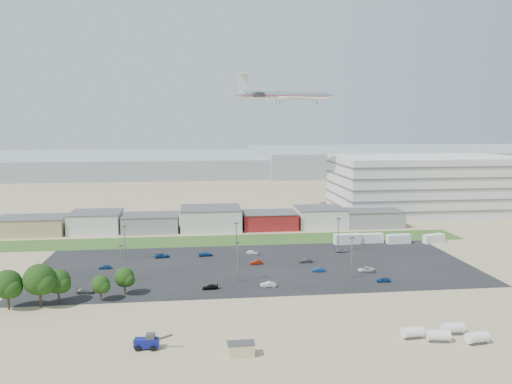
{
  "coord_description": "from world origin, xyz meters",
  "views": [
    {
      "loc": [
        -10.62,
        -113.53,
        39.35
      ],
      "look_at": [
        5.31,
        22.0,
        20.59
      ],
      "focal_mm": 35.0,
      "sensor_mm": 36.0,
      "label": 1
    }
  ],
  "objects": [
    {
      "name": "parked_car_1",
      "position": [
        21.09,
        12.9,
        0.58
      ],
      "size": [
        3.64,
        1.55,
        1.17
      ],
      "primitive_type": "imported",
      "rotation": [
        0.0,
        0.0,
        -1.66
      ],
      "color": "navy",
      "rests_on": "ground"
    },
    {
      "name": "box_trailer_d",
      "position": [
        67.12,
        40.61,
        1.41
      ],
      "size": [
        7.89,
        4.26,
        2.83
      ],
      "primitive_type": null,
      "rotation": [
        0.0,
        0.0,
        0.27
      ],
      "color": "silver",
      "rests_on": "ground"
    },
    {
      "name": "parked_car_11",
      "position": [
        5.49,
        32.88,
        0.56
      ],
      "size": [
        3.48,
        1.43,
        1.12
      ],
      "primitive_type": "imported",
      "rotation": [
        0.0,
        0.0,
        1.5
      ],
      "color": "silver",
      "rests_on": "ground"
    },
    {
      "name": "tree_right",
      "position": [
        -32.6,
        -2.85,
        3.29
      ],
      "size": [
        4.38,
        4.38,
        6.57
      ],
      "primitive_type": null,
      "color": "black",
      "rests_on": "ground"
    },
    {
      "name": "parked_car_10",
      "position": [
        -37.18,
        2.55,
        0.61
      ],
      "size": [
        4.36,
        2.08,
        1.22
      ],
      "primitive_type": "imported",
      "rotation": [
        0.0,
        0.0,
        1.48
      ],
      "color": "#595B5E",
      "rests_on": "ground"
    },
    {
      "name": "tree_left",
      "position": [
        -44.83,
        -5.3,
        5.39
      ],
      "size": [
        7.18,
        7.18,
        10.78
      ],
      "primitive_type": null,
      "color": "black",
      "rests_on": "ground"
    },
    {
      "name": "parked_car_8",
      "position": [
        33.04,
        31.98,
        0.62
      ],
      "size": [
        3.75,
        1.77,
        1.24
      ],
      "primitive_type": "imported",
      "rotation": [
        0.0,
        0.0,
        1.66
      ],
      "color": "#A5A5AA",
      "rests_on": "ground"
    },
    {
      "name": "storage_tank_ne",
      "position": [
        36.66,
        -29.01,
        1.19
      ],
      "size": [
        3.99,
        2.05,
        2.37
      ],
      "primitive_type": null,
      "rotation": [
        0.0,
        0.0,
        -0.02
      ],
      "color": "silver",
      "rests_on": "ground"
    },
    {
      "name": "hills_backdrop",
      "position": [
        40.0,
        315.0,
        4.5
      ],
      "size": [
        700.0,
        200.0,
        9.0
      ],
      "primitive_type": null,
      "color": "gray",
      "rests_on": "ground"
    },
    {
      "name": "lightpole_front_l",
      "position": [
        -29.74,
        9.4,
        4.8
      ],
      "size": [
        1.13,
        0.47,
        9.59
      ],
      "primitive_type": null,
      "color": "slate",
      "rests_on": "ground"
    },
    {
      "name": "ground",
      "position": [
        0.0,
        0.0,
        0.0
      ],
      "size": [
        700.0,
        700.0,
        0.0
      ],
      "primitive_type": "plane",
      "color": "#988860",
      "rests_on": "ground"
    },
    {
      "name": "parked_car_12",
      "position": [
        19.42,
        22.2,
        0.58
      ],
      "size": [
        4.08,
        1.86,
        1.16
      ],
      "primitive_type": "imported",
      "rotation": [
        0.0,
        0.0,
        -1.51
      ],
      "color": "#595B5E",
      "rests_on": "ground"
    },
    {
      "name": "lightpole_front_m",
      "position": [
        -1.03,
        6.84,
        5.13
      ],
      "size": [
        1.21,
        0.5,
        10.25
      ],
      "primitive_type": null,
      "color": "slate",
      "rests_on": "ground"
    },
    {
      "name": "lightpole_back_m",
      "position": [
        0.29,
        28.13,
        5.41
      ],
      "size": [
        1.27,
        0.53,
        10.81
      ],
      "primitive_type": null,
      "color": "slate",
      "rests_on": "ground"
    },
    {
      "name": "parked_car_6",
      "position": [
        -8.69,
        32.42,
        0.61
      ],
      "size": [
        4.37,
        2.14,
        1.22
      ],
      "primitive_type": "imported",
      "rotation": [
        0.0,
        0.0,
        1.67
      ],
      "color": "navy",
      "rests_on": "ground"
    },
    {
      "name": "parked_car_0",
      "position": [
        33.76,
        11.59,
        0.62
      ],
      "size": [
        4.63,
        2.44,
        1.24
      ],
      "primitive_type": "imported",
      "rotation": [
        0.0,
        0.0,
        -1.48
      ],
      "color": "silver",
      "rests_on": "ground"
    },
    {
      "name": "tree_far_left",
      "position": [
        -51.11,
        -6.16,
        4.91
      ],
      "size": [
        6.54,
        6.54,
        9.81
      ],
      "primitive_type": null,
      "color": "black",
      "rests_on": "ground"
    },
    {
      "name": "box_trailer_b",
      "position": [
        46.46,
        43.38,
        1.49
      ],
      "size": [
        7.96,
        2.56,
        2.98
      ],
      "primitive_type": null,
      "rotation": [
        0.0,
        0.0,
        0.01
      ],
      "color": "silver",
      "rests_on": "ground"
    },
    {
      "name": "tree_mid",
      "position": [
        -41.61,
        -3.12,
        4.32
      ],
      "size": [
        5.76,
        5.76,
        8.65
      ],
      "primitive_type": null,
      "color": "black",
      "rests_on": "ground"
    },
    {
      "name": "box_trailer_a",
      "position": [
        37.98,
        42.4,
        1.64
      ],
      "size": [
        8.95,
        3.52,
        3.27
      ],
      "primitive_type": null,
      "rotation": [
        0.0,
        0.0,
        0.09
      ],
      "color": "silver",
      "rests_on": "ground"
    },
    {
      "name": "tree_near",
      "position": [
        -27.85,
        0.61,
        3.63
      ],
      "size": [
        4.85,
        4.85,
        7.27
      ],
      "primitive_type": null,
      "color": "black",
      "rests_on": "ground"
    },
    {
      "name": "building_row",
      "position": [
        -17.0,
        71.0,
        4.0
      ],
      "size": [
        170.0,
        20.0,
        8.0
      ],
      "primitive_type": null,
      "color": "silver",
      "rests_on": "ground"
    },
    {
      "name": "parked_car_13",
      "position": [
        6.01,
        2.18,
        0.63
      ],
      "size": [
        3.83,
        1.36,
        1.26
      ],
      "primitive_type": "imported",
      "rotation": [
        0.0,
        0.0,
        -1.56
      ],
      "color": "silver",
      "rests_on": "ground"
    },
    {
      "name": "grass_strip",
      "position": [
        0.0,
        52.0,
        0.01
      ],
      "size": [
        160.0,
        16.0,
        0.02
      ],
      "primitive_type": "cube",
      "color": "#2E4F1D",
      "rests_on": "ground"
    },
    {
      "name": "lightpole_front_r",
      "position": [
        28.24,
        6.98,
        5.3
      ],
      "size": [
        1.25,
        0.52,
        10.59
      ],
      "primitive_type": null,
      "color": "slate",
      "rests_on": "ground"
    },
    {
      "name": "lightpole_back_l",
      "position": [
        -31.87,
        30.37,
        5.12
      ],
      "size": [
        1.21,
        0.5,
        10.24
      ],
      "primitive_type": null,
      "color": "slate",
      "rests_on": "ground"
    },
    {
      "name": "parked_car_9",
      "position": [
        -21.55,
        32.24,
        0.61
      ],
      "size": [
        4.63,
        2.59,
        1.22
      ],
      "primitive_type": "imported",
      "rotation": [
        0.0,
        0.0,
        1.7
      ],
      "color": "navy",
      "rests_on": "ground"
    },
    {
      "name": "parking_garage",
      "position": [
        90.0,
        95.0,
        12.5
      ],
      "size": [
        80.0,
        40.0,
        25.0
      ],
      "primitive_type": "cube",
      "color": "silver",
      "rests_on": "ground"
    },
    {
      "name": "box_trailer_c",
      "position": [
        55.13,
        41.19,
        1.48
      ],
      "size": [
        8.0,
        2.83,
        2.96
      ],
      "primitive_type": null,
      "rotation": [
        0.0,
        0.0,
        0.05
      ],
      "color": "silver",
      "rests_on": "ground"
    },
    {
      "name": "storage_tank_sw",
      "position": [
        32.42,
        -31.82,
        1.2
      ],
      "size": [
        4.26,
        2.62,
        2.39
      ],
      "primitive_type": null,
      "rotation": [
        0.0,
        0.0,
        -0.16
      ],
      "color": "silver",
      "rests_on": "ground"
    },
    {
      "name": "parked_car_3",
      "position": [
        -8.09,
        2.08,
        0.55
      ],
      "size": [
        3.88,
        1.77,
        1.1
      ],
      "primitive_type": "imported",
      "rotation": [
        0.0,
        0.0,
        -1.51
      ],
      "color": "black",
      "rests_on": "ground"
    },
    {
      "name": "parked_car_5",
      "position": [
        -36.2,
        22.38,
        0.58
      ],
      "size": [
        3.38,
        1.37,
        1.15
      ],
      "primitive_type": "imported",
      "rotation": [
        0.0,
        0.0,
        -1.57
      ],
      "color": "navy",
      "rests_on": "ground"
    },
    {
      "name": "parked_car_2",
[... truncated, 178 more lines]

